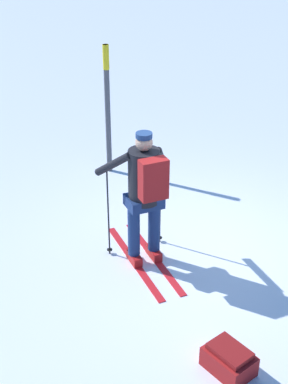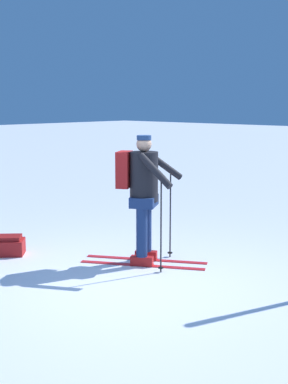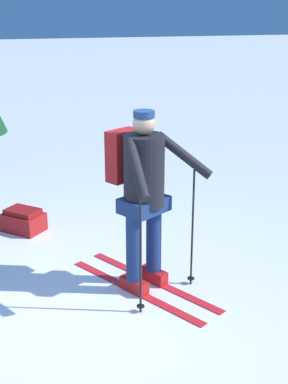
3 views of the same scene
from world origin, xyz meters
The scene contains 4 objects.
ground_plane centered at (0.00, 0.00, 0.00)m, with size 80.00×80.00×0.00m, color white.
skier centered at (0.33, -0.63, 1.02)m, with size 1.65×1.22×1.74m.
dropped_backpack centered at (2.03, 0.40, 0.13)m, with size 0.57×0.57×0.28m.
trail_marker centered at (-2.18, -1.55, 1.23)m, with size 0.10×0.10×2.13m.
Camera 1 is at (5.86, 0.07, 4.01)m, focal length 50.00 mm.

